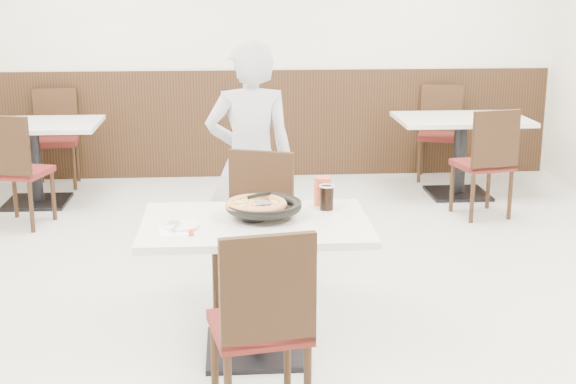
{
  "coord_description": "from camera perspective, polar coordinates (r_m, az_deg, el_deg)",
  "views": [
    {
      "loc": [
        -0.35,
        -4.69,
        1.98
      ],
      "look_at": [
        -0.03,
        -0.3,
        0.81
      ],
      "focal_mm": 50.0,
      "sensor_mm": 36.0,
      "label": 1
    }
  ],
  "objects": [
    {
      "name": "bg_chair_right_far",
      "position": [
        8.3,
        10.72,
        4.09
      ],
      "size": [
        0.52,
        0.52,
        0.95
      ],
      "primitive_type": null,
      "rotation": [
        0.0,
        0.0,
        2.85
      ],
      "color": "black",
      "rests_on": "floor"
    },
    {
      "name": "wall_front",
      "position": [
        1.37,
        11.33,
        -10.42
      ],
      "size": [
        6.0,
        0.04,
        2.8
      ],
      "primitive_type": "cube",
      "color": "beige",
      "rests_on": "floor"
    },
    {
      "name": "side_plate",
      "position": [
        4.16,
        -7.6,
        -2.39
      ],
      "size": [
        0.18,
        0.18,
        0.01
      ],
      "primitive_type": "cylinder",
      "rotation": [
        0.0,
        0.0,
        -0.01
      ],
      "color": "white",
      "rests_on": "napkin"
    },
    {
      "name": "bg_chair_right_near",
      "position": [
        7.06,
        13.66,
        2.08
      ],
      "size": [
        0.5,
        0.5,
        0.95
      ],
      "primitive_type": null,
      "rotation": [
        0.0,
        0.0,
        0.22
      ],
      "color": "black",
      "rests_on": "floor"
    },
    {
      "name": "fork",
      "position": [
        4.11,
        -8.01,
        -2.48
      ],
      "size": [
        0.05,
        0.15,
        0.0
      ],
      "primitive_type": "cube",
      "rotation": [
        0.0,
        0.0,
        -0.22
      ],
      "color": "silver",
      "rests_on": "side_plate"
    },
    {
      "name": "red_cup",
      "position": [
        4.52,
        2.46,
        0.08
      ],
      "size": [
        0.1,
        0.1,
        0.16
      ],
      "primitive_type": "cylinder",
      "rotation": [
        0.0,
        0.0,
        -0.01
      ],
      "color": "#C04324",
      "rests_on": "main_table"
    },
    {
      "name": "diner_person",
      "position": [
        5.35,
        -2.69,
        2.17
      ],
      "size": [
        0.61,
        0.42,
        1.62
      ],
      "primitive_type": "imported",
      "rotation": [
        0.0,
        0.0,
        3.2
      ],
      "color": "#BCBBC1",
      "rests_on": "floor"
    },
    {
      "name": "chair_far",
      "position": [
        4.95,
        -2.57,
        -2.89
      ],
      "size": [
        0.54,
        0.54,
        0.95
      ],
      "primitive_type": null,
      "rotation": [
        0.0,
        0.0,
        2.79
      ],
      "color": "black",
      "rests_on": "floor"
    },
    {
      "name": "pizza",
      "position": [
        4.26,
        -2.29,
        -1.11
      ],
      "size": [
        0.3,
        0.3,
        0.02
      ],
      "primitive_type": "cylinder",
      "rotation": [
        0.0,
        0.0,
        -0.01
      ],
      "color": "#D98B45",
      "rests_on": "pizza_pan"
    },
    {
      "name": "trivet",
      "position": [
        4.24,
        -2.49,
        -1.79
      ],
      "size": [
        0.13,
        0.13,
        0.04
      ],
      "primitive_type": "cylinder",
      "rotation": [
        0.0,
        0.0,
        -0.01
      ],
      "color": "black",
      "rests_on": "main_table"
    },
    {
      "name": "floor",
      "position": [
        5.1,
        0.15,
        -8.01
      ],
      "size": [
        7.0,
        7.0,
        0.0
      ],
      "primitive_type": "plane",
      "color": "#AFAFAA",
      "rests_on": "ground"
    },
    {
      "name": "main_table",
      "position": [
        4.36,
        -2.28,
        -6.8
      ],
      "size": [
        1.21,
        0.81,
        0.75
      ],
      "primitive_type": null,
      "rotation": [
        0.0,
        0.0,
        -0.01
      ],
      "color": "silver",
      "rests_on": "floor"
    },
    {
      "name": "wainscot_back",
      "position": [
        8.3,
        -1.64,
        4.88
      ],
      "size": [
        5.9,
        0.03,
        1.1
      ],
      "primitive_type": "cube",
      "color": "black",
      "rests_on": "floor"
    },
    {
      "name": "bg_chair_left_far",
      "position": [
        8.2,
        -16.22,
        3.63
      ],
      "size": [
        0.45,
        0.45,
        0.95
      ],
      "primitive_type": null,
      "rotation": [
        0.0,
        0.0,
        3.23
      ],
      "color": "black",
      "rests_on": "floor"
    },
    {
      "name": "bg_chair_left_near",
      "position": [
        6.96,
        -18.51,
        1.54
      ],
      "size": [
        0.52,
        0.52,
        0.95
      ],
      "primitive_type": null,
      "rotation": [
        0.0,
        0.0,
        -0.29
      ],
      "color": "black",
      "rests_on": "floor"
    },
    {
      "name": "napkin",
      "position": [
        4.09,
        -8.01,
        -2.78
      ],
      "size": [
        0.19,
        0.19,
        0.0
      ],
      "primitive_type": "cube",
      "rotation": [
        0.0,
        0.0,
        0.13
      ],
      "color": "white",
      "rests_on": "main_table"
    },
    {
      "name": "bg_table_left",
      "position": [
        7.61,
        -17.59,
        1.94
      ],
      "size": [
        1.27,
        0.9,
        0.75
      ],
      "primitive_type": null,
      "rotation": [
        0.0,
        0.0,
        0.09
      ],
      "color": "silver",
      "rests_on": "floor"
    },
    {
      "name": "wall_back",
      "position": [
        8.22,
        -1.69,
        10.75
      ],
      "size": [
        6.0,
        0.04,
        2.8
      ],
      "primitive_type": "cube",
      "color": "beige",
      "rests_on": "floor"
    },
    {
      "name": "chair_near",
      "position": [
        3.69,
        -2.08,
        -9.24
      ],
      "size": [
        0.49,
        0.49,
        0.95
      ],
      "primitive_type": null,
      "rotation": [
        0.0,
        0.0,
        0.18
      ],
      "color": "black",
      "rests_on": "floor"
    },
    {
      "name": "cola_glass",
      "position": [
        4.43,
        2.77,
        -0.44
      ],
      "size": [
        0.08,
        0.08,
        0.13
      ],
      "primitive_type": "cylinder",
      "rotation": [
        0.0,
        0.0,
        -0.01
      ],
      "color": "black",
      "rests_on": "main_table"
    },
    {
      "name": "pizza_pan",
      "position": [
        4.28,
        -1.75,
        -1.3
      ],
      "size": [
        0.36,
        0.36,
        0.01
      ],
      "primitive_type": "cylinder",
      "rotation": [
        0.0,
        0.0,
        -0.01
      ],
      "color": "black",
      "rests_on": "trivet"
    },
    {
      "name": "pizza_server",
      "position": [
        4.25,
        -1.78,
        -0.69
      ],
      "size": [
        0.1,
        0.11,
        0.0
      ],
      "primitive_type": "cube",
      "rotation": [
        0.0,
        0.0,
        0.16
      ],
      "color": "silver",
      "rests_on": "pizza"
    },
    {
      "name": "bg_table_right",
      "position": [
        7.73,
        12.11,
        2.48
      ],
      "size": [
        1.25,
        0.87,
        0.75
      ],
      "primitive_type": null,
      "rotation": [
        0.0,
        0.0,
        0.06
      ],
      "color": "silver",
      "rests_on": "floor"
    }
  ]
}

